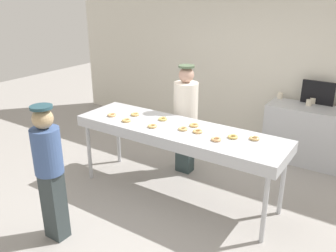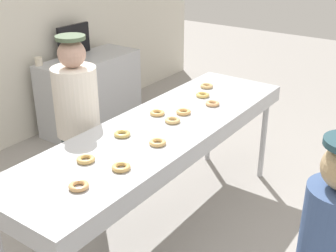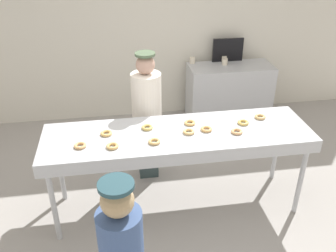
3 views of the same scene
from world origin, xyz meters
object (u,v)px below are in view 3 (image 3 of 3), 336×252
(glazed_donut_1, at_px, (190,123))
(menu_display, at_px, (228,50))
(glazed_donut_9, at_px, (147,127))
(paper_cup_2, at_px, (192,60))
(glazed_donut_6, at_px, (237,132))
(paper_cup_0, at_px, (225,62))
(glazed_donut_3, at_px, (260,117))
(glazed_donut_2, at_px, (206,129))
(fryer_conveyor, at_px, (178,138))
(glazed_donut_8, at_px, (80,146))
(glazed_donut_0, at_px, (243,122))
(glazed_donut_7, at_px, (112,146))
(glazed_donut_5, at_px, (154,142))
(glazed_donut_4, at_px, (189,132))
(paper_cup_1, at_px, (224,59))
(prep_counter, at_px, (229,93))
(worker_baker, at_px, (147,109))
(glazed_donut_10, at_px, (106,133))

(glazed_donut_1, bearing_deg, menu_display, 62.99)
(glazed_donut_9, bearing_deg, paper_cup_2, 65.58)
(glazed_donut_9, bearing_deg, glazed_donut_6, -14.46)
(paper_cup_0, xyz_separation_m, menu_display, (0.08, 0.16, 0.14))
(glazed_donut_9, bearing_deg, menu_display, 54.08)
(glazed_donut_3, bearing_deg, glazed_donut_2, -165.25)
(fryer_conveyor, height_order, glazed_donut_6, glazed_donut_6)
(glazed_donut_8, bearing_deg, paper_cup_2, 55.21)
(glazed_donut_0, relative_size, paper_cup_2, 1.30)
(glazed_donut_7, height_order, paper_cup_0, paper_cup_0)
(glazed_donut_1, bearing_deg, glazed_donut_9, -176.65)
(glazed_donut_0, distance_m, glazed_donut_5, 1.05)
(glazed_donut_4, bearing_deg, paper_cup_2, 76.63)
(glazed_donut_2, height_order, glazed_donut_5, same)
(glazed_donut_1, height_order, paper_cup_1, paper_cup_1)
(glazed_donut_8, distance_m, glazed_donut_9, 0.74)
(prep_counter, height_order, menu_display, menu_display)
(fryer_conveyor, bearing_deg, glazed_donut_2, -2.30)
(glazed_donut_9, distance_m, worker_baker, 0.53)
(glazed_donut_3, relative_size, menu_display, 0.24)
(menu_display, bearing_deg, glazed_donut_7, -128.11)
(glazed_donut_3, bearing_deg, paper_cup_1, 84.29)
(glazed_donut_3, bearing_deg, fryer_conveyor, -170.42)
(glazed_donut_0, relative_size, paper_cup_1, 1.30)
(fryer_conveyor, height_order, glazed_donut_3, glazed_donut_3)
(fryer_conveyor, xyz_separation_m, glazed_donut_9, (-0.32, 0.13, 0.09))
(glazed_donut_7, bearing_deg, glazed_donut_8, 169.35)
(glazed_donut_7, distance_m, prep_counter, 3.00)
(glazed_donut_4, xyz_separation_m, glazed_donut_9, (-0.42, 0.16, 0.00))
(paper_cup_2, bearing_deg, glazed_donut_8, -124.79)
(glazed_donut_6, xyz_separation_m, worker_baker, (-0.87, 0.77, -0.05))
(glazed_donut_6, relative_size, glazed_donut_8, 1.00)
(glazed_donut_6, relative_size, paper_cup_1, 1.30)
(glazed_donut_5, xyz_separation_m, paper_cup_2, (0.93, 2.43, -0.03))
(glazed_donut_5, bearing_deg, glazed_donut_0, 13.36)
(fryer_conveyor, distance_m, prep_counter, 2.43)
(glazed_donut_0, distance_m, glazed_donut_8, 1.76)
(glazed_donut_0, xyz_separation_m, glazed_donut_4, (-0.63, -0.11, 0.00))
(prep_counter, bearing_deg, glazed_donut_2, -114.54)
(glazed_donut_9, height_order, worker_baker, worker_baker)
(worker_baker, bearing_deg, glazed_donut_1, 145.36)
(glazed_donut_1, bearing_deg, glazed_donut_8, -166.17)
(glazed_donut_1, distance_m, glazed_donut_3, 0.82)
(glazed_donut_2, relative_size, glazed_donut_8, 1.00)
(glazed_donut_3, height_order, glazed_donut_5, same)
(glazed_donut_3, height_order, glazed_donut_7, same)
(glazed_donut_6, distance_m, worker_baker, 1.16)
(paper_cup_0, bearing_deg, glazed_donut_0, -101.44)
(paper_cup_0, bearing_deg, glazed_donut_10, -132.94)
(glazed_donut_3, bearing_deg, glazed_donut_7, -167.88)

